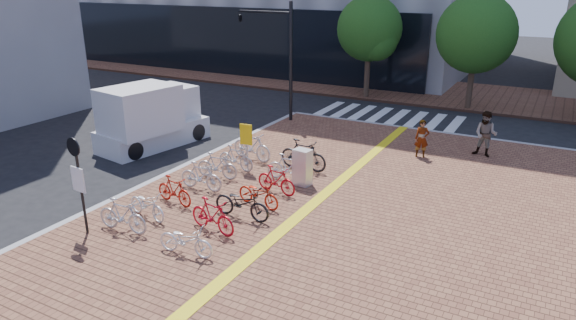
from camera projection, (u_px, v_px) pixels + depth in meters
The scene contains 26 objects.
ground at pixel (231, 217), 16.02m from camera, with size 120.00×120.00×0.00m, color black.
kerb_north at pixel (424, 131), 24.59m from camera, with size 14.00×0.25×0.15m, color gray.
far_sidewalk at pixel (414, 90), 33.39m from camera, with size 70.00×8.00×0.15m, color brown.
crosswalk at pixel (387, 117), 27.39m from camera, with size 7.50×4.00×0.01m.
street_trees at pixel (497, 37), 26.83m from camera, with size 16.20×4.60×6.35m.
bike_0 at pixel (122, 215), 14.61m from camera, with size 0.47×1.68×1.01m, color silver.
bike_1 at pixel (147, 205), 15.48m from camera, with size 0.57×1.63×0.85m, color white.
bike_2 at pixel (174, 190), 16.43m from camera, with size 0.44×1.55×0.93m, color #A4150B.
bike_3 at pixel (201, 176), 17.50m from camera, with size 0.47×1.65×0.99m, color silver.
bike_4 at pixel (217, 166), 18.52m from camera, with size 0.45×1.60×0.96m, color #AEADB2.
bike_5 at pixel (236, 158), 19.34m from camera, with size 0.45×1.59×0.95m, color #BBBBC0.
bike_6 at pixel (252, 146), 20.35m from camera, with size 0.54×1.91×1.15m, color silver.
bike_7 at pixel (186, 240), 13.41m from camera, with size 0.56×1.61×0.84m, color white.
bike_8 at pixel (212, 216), 14.61m from camera, with size 0.47×1.68×1.01m, color #B50C1E.
bike_9 at pixel (242, 203), 15.44m from camera, with size 0.66×1.89×0.99m, color black.
bike_10 at pixel (258, 194), 16.28m from camera, with size 0.57×1.63×0.85m, color #AF1D0C.
bike_11 at pixel (276, 180), 17.25m from camera, with size 0.44×1.57×0.94m, color #AD0C18.
bike_12 at pixel (288, 167), 18.36m from camera, with size 0.46×1.62×0.98m, color silver.
bike_13 at pixel (303, 155), 19.32m from camera, with size 0.55×1.94×1.17m, color black.
pedestrian_a at pixel (422, 139), 20.65m from camera, with size 0.56×0.37×1.53m, color gray.
pedestrian_b at pixel (486, 134), 20.66m from camera, with size 0.91×0.71×1.87m, color #535869.
utility_box at pixel (302, 167), 17.89m from camera, with size 0.60×0.43×1.30m, color silver.
yellow_sign at pixel (246, 139), 19.02m from camera, with size 0.49×0.13×1.81m.
notice_sign at pixel (78, 174), 14.06m from camera, with size 0.53×0.14×2.87m.
traffic_light_pole at pixel (267, 38), 25.52m from camera, with size 3.13×1.21×5.82m.
box_truck at pixel (151, 117), 22.31m from camera, with size 2.87×5.10×2.79m.
Camera 1 is at (8.47, -11.89, 7.07)m, focal length 32.00 mm.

